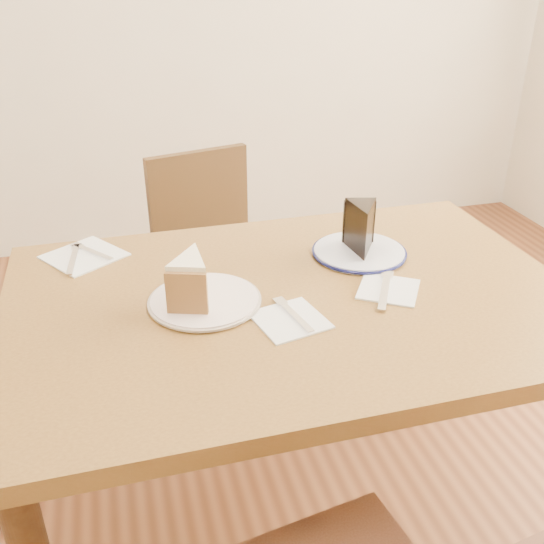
{
  "coord_description": "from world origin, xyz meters",
  "views": [
    {
      "loc": [
        -0.34,
        -1.06,
        1.39
      ],
      "look_at": [
        -0.04,
        0.02,
        0.8
      ],
      "focal_mm": 40.0,
      "sensor_mm": 36.0,
      "label": 1
    }
  ],
  "objects_px": {
    "plate_cream": "(205,301)",
    "carrot_cake": "(192,279)",
    "table": "(292,333)",
    "chair_far": "(218,269)",
    "chocolate_cake": "(362,231)",
    "plate_navy": "(359,252)"
  },
  "relations": [
    {
      "from": "plate_navy",
      "to": "chocolate_cake",
      "type": "bearing_deg",
      "value": -90.68
    },
    {
      "from": "plate_cream",
      "to": "plate_navy",
      "type": "relative_size",
      "value": 1.03
    },
    {
      "from": "plate_cream",
      "to": "chocolate_cake",
      "type": "xyz_separation_m",
      "value": [
        0.4,
        0.12,
        0.06
      ]
    },
    {
      "from": "chair_far",
      "to": "chocolate_cake",
      "type": "distance_m",
      "value": 0.72
    },
    {
      "from": "chocolate_cake",
      "to": "table",
      "type": "bearing_deg",
      "value": 46.01
    },
    {
      "from": "table",
      "to": "carrot_cake",
      "type": "relative_size",
      "value": 10.87
    },
    {
      "from": "table",
      "to": "plate_cream",
      "type": "relative_size",
      "value": 5.37
    },
    {
      "from": "carrot_cake",
      "to": "table",
      "type": "bearing_deg",
      "value": 13.14
    },
    {
      "from": "plate_cream",
      "to": "chocolate_cake",
      "type": "bearing_deg",
      "value": 16.81
    },
    {
      "from": "table",
      "to": "chocolate_cake",
      "type": "bearing_deg",
      "value": 32.04
    },
    {
      "from": "plate_cream",
      "to": "plate_navy",
      "type": "distance_m",
      "value": 0.42
    },
    {
      "from": "table",
      "to": "chair_far",
      "type": "height_order",
      "value": "chair_far"
    },
    {
      "from": "chair_far",
      "to": "chocolate_cake",
      "type": "xyz_separation_m",
      "value": [
        0.25,
        -0.57,
        0.35
      ]
    },
    {
      "from": "table",
      "to": "carrot_cake",
      "type": "bearing_deg",
      "value": 174.44
    },
    {
      "from": "table",
      "to": "carrot_cake",
      "type": "distance_m",
      "value": 0.26
    },
    {
      "from": "plate_cream",
      "to": "carrot_cake",
      "type": "distance_m",
      "value": 0.06
    },
    {
      "from": "chair_far",
      "to": "chocolate_cake",
      "type": "bearing_deg",
      "value": 99.58
    },
    {
      "from": "plate_cream",
      "to": "carrot_cake",
      "type": "bearing_deg",
      "value": 157.2
    },
    {
      "from": "plate_navy",
      "to": "carrot_cake",
      "type": "relative_size",
      "value": 1.95
    },
    {
      "from": "table",
      "to": "chair_far",
      "type": "relative_size",
      "value": 1.45
    },
    {
      "from": "plate_navy",
      "to": "carrot_cake",
      "type": "height_order",
      "value": "carrot_cake"
    },
    {
      "from": "table",
      "to": "plate_navy",
      "type": "xyz_separation_m",
      "value": [
        0.21,
        0.14,
        0.1
      ]
    }
  ]
}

